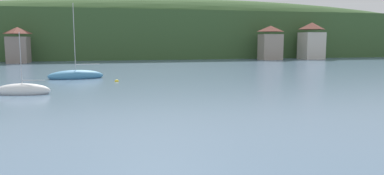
{
  "coord_description": "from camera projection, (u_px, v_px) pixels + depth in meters",
  "views": [
    {
      "loc": [
        -5.44,
        27.97,
        5.33
      ],
      "look_at": [
        0.0,
        51.19,
        2.23
      ],
      "focal_mm": 34.2,
      "sensor_mm": 36.0,
      "label": 1
    }
  ],
  "objects": [
    {
      "name": "sailboat_far_8",
      "position": [
        76.0,
        76.0,
        50.91
      ],
      "size": [
        7.67,
        3.26,
        10.82
      ],
      "rotation": [
        0.0,
        0.0,
        3.26
      ],
      "color": "teal",
      "rests_on": "ground_plane"
    },
    {
      "name": "wooded_hillside",
      "position": [
        159.0,
        39.0,
        125.48
      ],
      "size": [
        352.0,
        47.48,
        30.58
      ],
      "color": "#38562D",
      "rests_on": "ground_plane"
    },
    {
      "name": "shore_building_west",
      "position": [
        18.0,
        46.0,
        85.81
      ],
      "size": [
        4.73,
        5.97,
        8.38
      ],
      "color": "gray",
      "rests_on": "ground_plane"
    },
    {
      "name": "sailboat_far_4",
      "position": [
        23.0,
        91.0,
        36.21
      ],
      "size": [
        5.6,
        2.49,
        6.52
      ],
      "rotation": [
        0.0,
        0.0,
        2.98
      ],
      "color": "white",
      "rests_on": "ground_plane"
    },
    {
      "name": "mooring_buoy_near",
      "position": [
        117.0,
        82.0,
        47.26
      ],
      "size": [
        0.54,
        0.54,
        0.54
      ],
      "primitive_type": "sphere",
      "color": "yellow",
      "rests_on": "ground_plane"
    },
    {
      "name": "shore_building_central",
      "position": [
        311.0,
        41.0,
        102.96
      ],
      "size": [
        6.05,
        5.83,
        10.26
      ],
      "color": "beige",
      "rests_on": "ground_plane"
    },
    {
      "name": "shore_building_westcentral",
      "position": [
        270.0,
        43.0,
        99.67
      ],
      "size": [
        5.83,
        4.81,
        9.22
      ],
      "color": "gray",
      "rests_on": "ground_plane"
    }
  ]
}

